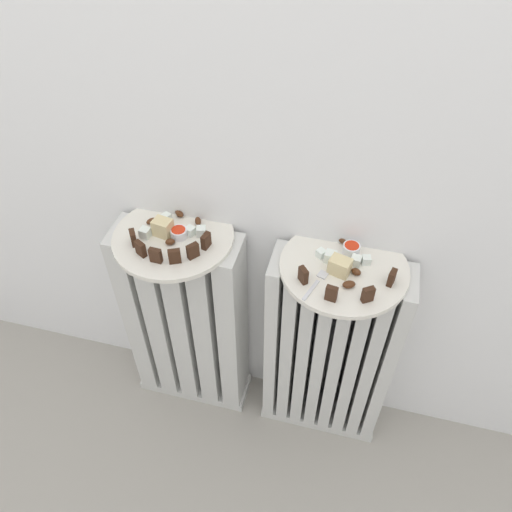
{
  "coord_description": "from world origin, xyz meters",
  "views": [
    {
      "loc": [
        0.21,
        -0.53,
        1.49
      ],
      "look_at": [
        0.0,
        0.28,
        0.66
      ],
      "focal_mm": 34.88,
      "sensor_mm": 36.0,
      "label": 1
    }
  ],
  "objects_px": {
    "plate_left": "(173,237)",
    "fork": "(316,283)",
    "radiator_right": "(328,354)",
    "jam_bowl_right": "(351,249)",
    "radiator_left": "(187,324)",
    "plate_right": "(344,267)",
    "jam_bowl_left": "(179,233)"
  },
  "relations": [
    {
      "from": "jam_bowl_right",
      "to": "fork",
      "type": "bearing_deg",
      "value": -118.46
    },
    {
      "from": "radiator_right",
      "to": "plate_right",
      "type": "xyz_separation_m",
      "value": [
        -0.0,
        0.0,
        0.34
      ]
    },
    {
      "from": "radiator_right",
      "to": "fork",
      "type": "bearing_deg",
      "value": -127.17
    },
    {
      "from": "plate_right",
      "to": "jam_bowl_right",
      "type": "height_order",
      "value": "jam_bowl_right"
    },
    {
      "from": "radiator_right",
      "to": "radiator_left",
      "type": "bearing_deg",
      "value": 180.0
    },
    {
      "from": "radiator_left",
      "to": "jam_bowl_left",
      "type": "xyz_separation_m",
      "value": [
        0.02,
        -0.0,
        0.36
      ]
    },
    {
      "from": "radiator_right",
      "to": "jam_bowl_right",
      "type": "height_order",
      "value": "jam_bowl_right"
    },
    {
      "from": "radiator_left",
      "to": "fork",
      "type": "xyz_separation_m",
      "value": [
        0.36,
        -0.07,
        0.35
      ]
    },
    {
      "from": "fork",
      "to": "jam_bowl_right",
      "type": "bearing_deg",
      "value": 61.54
    },
    {
      "from": "plate_right",
      "to": "radiator_right",
      "type": "bearing_deg",
      "value": 0.0
    },
    {
      "from": "radiator_right",
      "to": "jam_bowl_right",
      "type": "xyz_separation_m",
      "value": [
        0.01,
        0.04,
        0.36
      ]
    },
    {
      "from": "fork",
      "to": "radiator_right",
      "type": "bearing_deg",
      "value": 52.83
    },
    {
      "from": "plate_left",
      "to": "jam_bowl_left",
      "type": "relative_size",
      "value": 7.23
    },
    {
      "from": "radiator_left",
      "to": "plate_right",
      "type": "relative_size",
      "value": 2.26
    },
    {
      "from": "radiator_left",
      "to": "radiator_right",
      "type": "bearing_deg",
      "value": 0.0
    },
    {
      "from": "plate_left",
      "to": "fork",
      "type": "relative_size",
      "value": 3.0
    },
    {
      "from": "radiator_left",
      "to": "plate_right",
      "type": "bearing_deg",
      "value": 0.0
    },
    {
      "from": "radiator_left",
      "to": "fork",
      "type": "distance_m",
      "value": 0.51
    },
    {
      "from": "plate_left",
      "to": "jam_bowl_right",
      "type": "height_order",
      "value": "jam_bowl_right"
    },
    {
      "from": "radiator_right",
      "to": "jam_bowl_right",
      "type": "distance_m",
      "value": 0.37
    },
    {
      "from": "plate_right",
      "to": "plate_left",
      "type": "bearing_deg",
      "value": 180.0
    },
    {
      "from": "radiator_right",
      "to": "plate_left",
      "type": "bearing_deg",
      "value": 180.0
    },
    {
      "from": "radiator_right",
      "to": "fork",
      "type": "relative_size",
      "value": 6.78
    },
    {
      "from": "plate_left",
      "to": "plate_right",
      "type": "relative_size",
      "value": 1.0
    },
    {
      "from": "jam_bowl_right",
      "to": "jam_bowl_left",
      "type": "bearing_deg",
      "value": -173.73
    },
    {
      "from": "radiator_right",
      "to": "plate_right",
      "type": "relative_size",
      "value": 2.26
    },
    {
      "from": "plate_left",
      "to": "jam_bowl_left",
      "type": "distance_m",
      "value": 0.02
    },
    {
      "from": "plate_right",
      "to": "jam_bowl_right",
      "type": "relative_size",
      "value": 7.29
    },
    {
      "from": "plate_right",
      "to": "jam_bowl_right",
      "type": "bearing_deg",
      "value": 78.58
    },
    {
      "from": "plate_left",
      "to": "plate_right",
      "type": "distance_m",
      "value": 0.41
    },
    {
      "from": "plate_right",
      "to": "jam_bowl_left",
      "type": "bearing_deg",
      "value": -179.91
    },
    {
      "from": "radiator_left",
      "to": "jam_bowl_left",
      "type": "relative_size",
      "value": 16.36
    }
  ]
}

